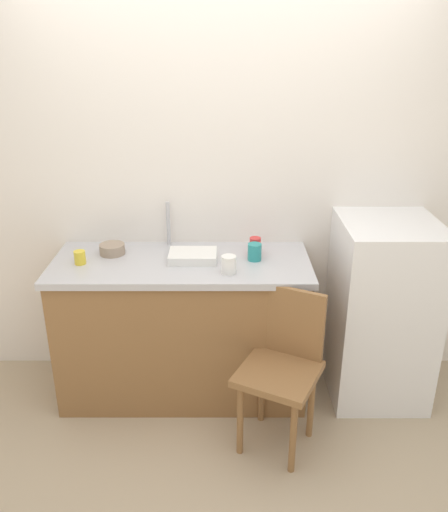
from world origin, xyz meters
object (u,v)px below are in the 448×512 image
at_px(cup_white, 229,265).
at_px(cup_yellow, 80,257).
at_px(cup_red, 256,246).
at_px(chair, 283,363).
at_px(cup_teal, 255,252).
at_px(terracotta_bowl, 113,249).
at_px(refrigerator, 381,311).
at_px(dish_tray, 193,256).

height_order(cup_white, cup_yellow, cup_white).
bearing_deg(cup_red, chair, -77.26).
height_order(chair, cup_teal, cup_teal).
height_order(terracotta_bowl, cup_white, cup_white).
relative_size(cup_white, cup_teal, 1.01).
height_order(refrigerator, cup_yellow, refrigerator).
bearing_deg(dish_tray, cup_white, -41.42).
bearing_deg(terracotta_bowl, chair, -29.62).
relative_size(cup_yellow, cup_red, 0.76).
bearing_deg(cup_yellow, cup_white, -8.60).
distance_m(dish_tray, cup_red, 0.38).
xyz_separation_m(terracotta_bowl, cup_teal, (0.86, -0.09, 0.02)).
xyz_separation_m(refrigerator, cup_teal, (-0.78, 0.01, 0.38)).
bearing_deg(chair, cup_yellow, -173.19).
height_order(chair, cup_yellow, cup_yellow).
bearing_deg(terracotta_bowl, cup_white, -21.72).
bearing_deg(cup_teal, terracotta_bowl, 173.75).
bearing_deg(cup_red, refrigerator, -7.93).
distance_m(cup_teal, cup_red, 0.09).
distance_m(refrigerator, cup_white, 1.03).
xyz_separation_m(chair, terracotta_bowl, (-0.99, 0.56, 0.44)).
bearing_deg(cup_red, dish_tray, -165.70).
height_order(terracotta_bowl, cup_yellow, cup_yellow).
distance_m(dish_tray, cup_yellow, 0.65).
bearing_deg(chair, cup_red, 129.37).
bearing_deg(cup_yellow, refrigerator, 1.35).
xyz_separation_m(chair, dish_tray, (-0.50, 0.47, 0.43)).
relative_size(refrigerator, cup_yellow, 14.51).
bearing_deg(cup_yellow, cup_teal, 3.17).
distance_m(cup_yellow, cup_red, 1.03).
bearing_deg(dish_tray, cup_yellow, -175.13).
distance_m(dish_tray, terracotta_bowl, 0.50).
distance_m(cup_white, cup_yellow, 0.87).
distance_m(terracotta_bowl, cup_yellow, 0.22).
xyz_separation_m(chair, cup_white, (-0.29, 0.28, 0.46)).
distance_m(cup_yellow, cup_teal, 1.02).
distance_m(refrigerator, chair, 0.79).
relative_size(cup_teal, cup_red, 0.98).
xyz_separation_m(refrigerator, cup_white, (-0.93, -0.17, 0.38)).
height_order(cup_yellow, cup_red, cup_red).
height_order(refrigerator, chair, refrigerator).
bearing_deg(dish_tray, terracotta_bowl, 169.13).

